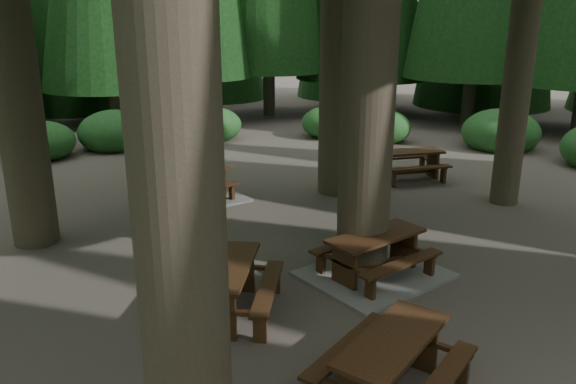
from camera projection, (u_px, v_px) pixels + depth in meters
name	position (u px, v px, depth m)	size (l,w,h in m)	color
ground	(323.00, 280.00, 8.89)	(80.00, 80.00, 0.00)	#4D463E
picnic_table_a	(375.00, 262.00, 8.95)	(2.50, 2.23, 0.72)	gray
picnic_table_b	(227.00, 281.00, 7.74)	(2.03, 2.16, 0.74)	#381D10
picnic_table_c	(195.00, 190.00, 12.76)	(2.37, 2.09, 0.70)	gray
picnic_table_d	(409.00, 160.00, 14.40)	(1.88, 1.60, 0.74)	#381D10
picnic_table_e	(392.00, 358.00, 6.02)	(2.10, 2.00, 0.72)	#381D10
shrub_ring	(341.00, 234.00, 9.69)	(23.86, 24.64, 1.49)	#1E5928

